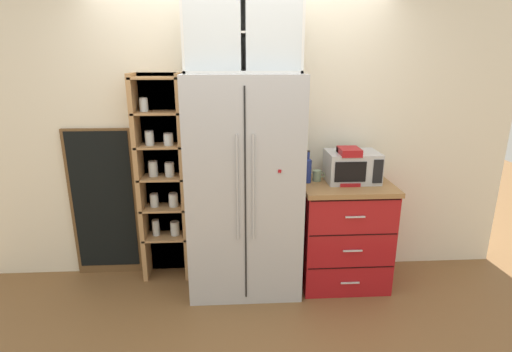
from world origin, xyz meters
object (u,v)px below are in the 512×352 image
at_px(refrigerator, 244,187).
at_px(coffee_maker, 347,165).
at_px(mug_sage, 317,176).
at_px(bottle_cobalt, 308,168).
at_px(microwave, 352,167).
at_px(chalkboard_menu, 104,203).

distance_m(refrigerator, coffee_maker, 0.89).
bearing_deg(mug_sage, coffee_maker, -15.72).
bearing_deg(mug_sage, refrigerator, -171.53).
bearing_deg(bottle_cobalt, microwave, 2.56).
relative_size(microwave, chalkboard_menu, 0.32).
xyz_separation_m(microwave, chalkboard_menu, (-2.20, 0.22, -0.37)).
height_order(refrigerator, bottle_cobalt, refrigerator).
height_order(microwave, coffee_maker, coffee_maker).
xyz_separation_m(microwave, bottle_cobalt, (-0.39, -0.02, -0.01)).
xyz_separation_m(microwave, coffee_maker, (-0.05, -0.04, 0.03)).
bearing_deg(chalkboard_menu, refrigerator, -12.83).
bearing_deg(coffee_maker, microwave, 38.18).
height_order(coffee_maker, bottle_cobalt, coffee_maker).
bearing_deg(refrigerator, mug_sage, 8.47).
bearing_deg(microwave, chalkboard_menu, 174.31).
height_order(mug_sage, chalkboard_menu, chalkboard_menu).
bearing_deg(coffee_maker, refrigerator, -178.22).
height_order(mug_sage, bottle_cobalt, bottle_cobalt).
relative_size(microwave, mug_sage, 4.00).
distance_m(refrigerator, microwave, 0.94).
relative_size(mug_sage, bottle_cobalt, 0.39).
distance_m(coffee_maker, bottle_cobalt, 0.34).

